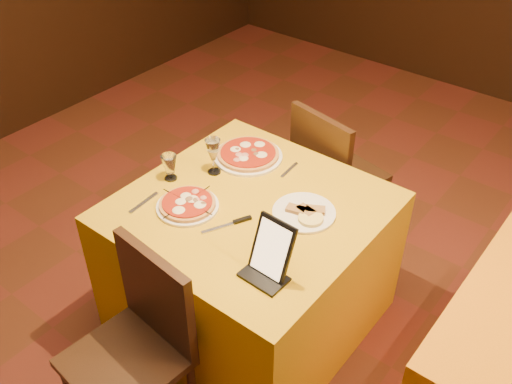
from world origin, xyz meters
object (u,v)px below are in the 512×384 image
Objects in this scene: pizza_far at (248,155)px; tablet at (272,248)px; chair_main_near at (125,361)px; chair_main_far at (340,175)px; main_table at (251,264)px; wine_glass at (213,156)px; water_glass at (170,167)px; pizza_near at (188,205)px.

tablet is at bearing -44.40° from pizza_far.
tablet is at bearing 63.58° from chair_main_near.
chair_main_far is 0.66m from pizza_far.
main_table is 0.83m from chair_main_far.
tablet reaches higher than chair_main_far.
wine_glass is (-0.05, -0.20, 0.08)m from pizza_far.
water_glass is 0.78m from tablet.
pizza_far is at bearing 130.33° from main_table.
chair_main_near is at bearing 101.64° from chair_main_far.
main_table is 8.46× the size of water_glass.
water_glass reaches higher than main_table.
pizza_near is 0.81× the size of pizza_far.
wine_glass reaches higher than pizza_far.
tablet reaches higher than main_table.
main_table is 0.80m from chair_main_near.
water_glass is (-0.13, -0.17, -0.03)m from wine_glass.
main_table is at bearing 95.45° from chair_main_near.
main_table is 0.65m from tablet.
tablet is (0.33, -1.09, 0.41)m from chair_main_far.
pizza_near is at bearing -85.15° from pizza_far.
chair_main_near is 0.71m from pizza_near.
main_table is at bearing -17.03° from wine_glass.
wine_glass reaches higher than chair_main_far.
tablet reaches higher than water_glass.
water_glass reaches higher than pizza_near.
chair_main_near reaches higher than pizza_near.
wine_glass is 0.21m from water_glass.
pizza_far is 0.81m from tablet.
pizza_far is at bearing 76.36° from wine_glass.
tablet reaches higher than pizza_near.
chair_main_far is 1.06m from water_glass.
pizza_near and pizza_far have the same top height.
chair_main_far is at bearing 108.60° from tablet.
tablet is (0.33, -0.27, 0.49)m from main_table.
water_glass is (-0.43, 0.72, 0.36)m from chair_main_near.
chair_main_far is at bearing 64.64° from water_glass.
chair_main_far reaches higher than pizza_near.
wine_glass is at bearing 114.05° from chair_main_near.
chair_main_near is 4.79× the size of wine_glass.
water_glass reaches higher than pizza_far.
tablet is (0.33, 0.53, 0.41)m from chair_main_near.
water_glass is at bearing -127.15° from wine_glass.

